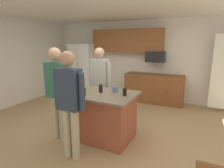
% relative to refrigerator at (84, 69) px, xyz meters
% --- Properties ---
extents(floor, '(7.04, 7.04, 0.00)m').
position_rel_refrigerator_xyz_m(floor, '(2.00, -2.38, -0.92)').
color(floor, tan).
rests_on(floor, ground).
extents(ceiling, '(7.04, 7.04, 0.00)m').
position_rel_refrigerator_xyz_m(ceiling, '(2.00, -2.38, 1.68)').
color(ceiling, white).
extents(back_wall, '(6.40, 0.10, 2.60)m').
position_rel_refrigerator_xyz_m(back_wall, '(2.00, 0.42, 0.38)').
color(back_wall, white).
rests_on(back_wall, ground).
extents(cabinet_run_upper, '(2.40, 0.38, 0.75)m').
position_rel_refrigerator_xyz_m(cabinet_run_upper, '(1.60, 0.22, 1.00)').
color(cabinet_run_upper, brown).
extents(cabinet_run_lower, '(1.80, 0.63, 0.90)m').
position_rel_refrigerator_xyz_m(cabinet_run_lower, '(2.60, 0.10, -0.47)').
color(cabinet_run_lower, brown).
rests_on(cabinet_run_lower, ground).
extents(refrigerator, '(0.88, 0.76, 1.84)m').
position_rel_refrigerator_xyz_m(refrigerator, '(0.00, 0.00, 0.00)').
color(refrigerator, white).
rests_on(refrigerator, ground).
extents(microwave_over_range, '(0.56, 0.40, 0.32)m').
position_rel_refrigerator_xyz_m(microwave_over_range, '(2.60, 0.12, 0.53)').
color(microwave_over_range, black).
extents(kitchen_island, '(1.16, 0.97, 0.92)m').
position_rel_refrigerator_xyz_m(kitchen_island, '(2.27, -2.60, -0.45)').
color(kitchen_island, '#9E4C33').
rests_on(kitchen_island, ground).
extents(person_host_foreground, '(0.57, 0.23, 1.77)m').
position_rel_refrigerator_xyz_m(person_host_foreground, '(1.76, -1.91, 0.11)').
color(person_host_foreground, '#232D4C').
rests_on(person_host_foreground, ground).
extents(person_elder_center, '(0.57, 0.24, 1.79)m').
position_rel_refrigerator_xyz_m(person_elder_center, '(1.48, -3.04, 0.13)').
color(person_elder_center, tan).
rests_on(person_elder_center, ground).
extents(person_guest_left, '(0.57, 0.23, 1.76)m').
position_rel_refrigerator_xyz_m(person_guest_left, '(2.07, -3.42, 0.10)').
color(person_guest_left, tan).
rests_on(person_guest_left, ground).
extents(glass_dark_ale, '(0.07, 0.07, 0.15)m').
position_rel_refrigerator_xyz_m(glass_dark_ale, '(2.15, -2.56, 0.08)').
color(glass_dark_ale, black).
rests_on(glass_dark_ale, kitchen_island).
extents(glass_stout_tall, '(0.06, 0.06, 0.14)m').
position_rel_refrigerator_xyz_m(glass_stout_tall, '(1.99, -2.89, 0.07)').
color(glass_stout_tall, black).
rests_on(glass_stout_tall, kitchen_island).
extents(mug_blue_stoneware, '(0.13, 0.09, 0.11)m').
position_rel_refrigerator_xyz_m(mug_blue_stoneware, '(2.39, -2.43, 0.06)').
color(mug_blue_stoneware, '#4C6B99').
rests_on(mug_blue_stoneware, kitchen_island).
extents(tumbler_amber, '(0.07, 0.07, 0.14)m').
position_rel_refrigerator_xyz_m(tumbler_amber, '(2.66, -2.56, 0.07)').
color(tumbler_amber, black).
rests_on(tumbler_amber, kitchen_island).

